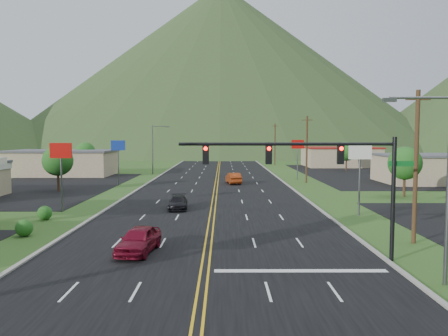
{
  "coord_description": "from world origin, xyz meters",
  "views": [
    {
      "loc": [
        0.95,
        -10.22,
        7.05
      ],
      "look_at": [
        1.04,
        24.33,
        4.5
      ],
      "focal_mm": 35.0,
      "sensor_mm": 36.0,
      "label": 1
    }
  ],
  "objects_px": {
    "streetlight_east": "(442,176)",
    "car_dark_mid": "(178,203)",
    "traffic_signal": "(322,167)",
    "car_red_far": "(233,178)",
    "streetlight_west": "(154,146)",
    "car_red_near": "(139,240)"
  },
  "relations": [
    {
      "from": "streetlight_east",
      "to": "car_dark_mid",
      "type": "distance_m",
      "value": 26.18
    },
    {
      "from": "traffic_signal",
      "to": "car_red_far",
      "type": "xyz_separation_m",
      "value": [
        -3.97,
        39.66,
        -4.53
      ]
    },
    {
      "from": "streetlight_east",
      "to": "car_red_far",
      "type": "relative_size",
      "value": 1.86
    },
    {
      "from": "traffic_signal",
      "to": "streetlight_west",
      "type": "relative_size",
      "value": 1.46
    },
    {
      "from": "traffic_signal",
      "to": "car_red_near",
      "type": "relative_size",
      "value": 2.85
    },
    {
      "from": "car_dark_mid",
      "to": "traffic_signal",
      "type": "bearing_deg",
      "value": -63.79
    },
    {
      "from": "car_red_near",
      "to": "car_red_far",
      "type": "distance_m",
      "value": 38.63
    },
    {
      "from": "streetlight_east",
      "to": "car_red_near",
      "type": "relative_size",
      "value": 1.96
    },
    {
      "from": "traffic_signal",
      "to": "car_dark_mid",
      "type": "height_order",
      "value": "traffic_signal"
    },
    {
      "from": "car_red_near",
      "to": "car_red_far",
      "type": "relative_size",
      "value": 0.95
    },
    {
      "from": "car_red_near",
      "to": "streetlight_west",
      "type": "bearing_deg",
      "value": 105.58
    },
    {
      "from": "traffic_signal",
      "to": "car_red_far",
      "type": "height_order",
      "value": "traffic_signal"
    },
    {
      "from": "car_dark_mid",
      "to": "streetlight_west",
      "type": "bearing_deg",
      "value": 98.74
    },
    {
      "from": "streetlight_east",
      "to": "streetlight_west",
      "type": "relative_size",
      "value": 1.0
    },
    {
      "from": "streetlight_west",
      "to": "car_red_near",
      "type": "height_order",
      "value": "streetlight_west"
    },
    {
      "from": "streetlight_east",
      "to": "car_dark_mid",
      "type": "relative_size",
      "value": 2.09
    },
    {
      "from": "streetlight_east",
      "to": "car_red_far",
      "type": "distance_m",
      "value": 44.72
    },
    {
      "from": "car_red_near",
      "to": "streetlight_east",
      "type": "bearing_deg",
      "value": -12.47
    },
    {
      "from": "traffic_signal",
      "to": "car_red_near",
      "type": "bearing_deg",
      "value": 171.37
    },
    {
      "from": "car_dark_mid",
      "to": "car_red_far",
      "type": "bearing_deg",
      "value": 71.91
    },
    {
      "from": "streetlight_west",
      "to": "car_dark_mid",
      "type": "bearing_deg",
      "value": -77.86
    },
    {
      "from": "streetlight_east",
      "to": "car_dark_mid",
      "type": "height_order",
      "value": "streetlight_east"
    }
  ]
}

